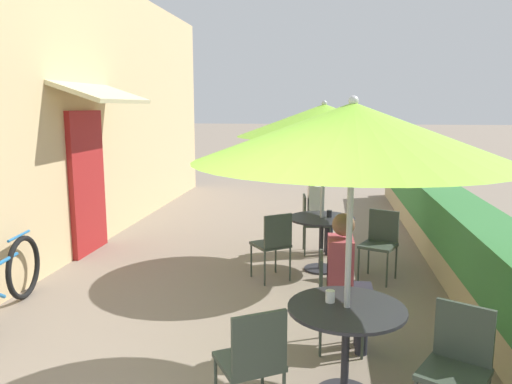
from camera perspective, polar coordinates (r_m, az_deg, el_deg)
The scene contains 16 objects.
cafe_facade_wall at distance 8.14m, azimuth -18.69°, elevation 8.75°, with size 0.98×11.26×4.20m.
planter_hedge at distance 7.66m, azimuth 20.38°, elevation -3.10°, with size 0.60×10.26×1.01m.
patio_table_near at distance 3.86m, azimuth 10.26°, elevation -15.12°, with size 0.87×0.87×0.72m.
patio_umbrella_near at distance 3.51m, azimuth 10.97°, elevation 6.68°, with size 2.23×2.23×2.24m.
cafe_chair_near_left at distance 3.70m, azimuth 22.06°, elevation -17.39°, with size 0.54×0.54×0.87m.
cafe_chair_near_right at distance 4.58m, azimuth 8.77°, elevation -11.39°, with size 0.41×0.41×0.87m.
seated_patron_near_right at distance 4.53m, azimuth 10.26°, elevation -9.40°, with size 0.41×0.34×1.25m.
cafe_chair_near_back at distance 3.49m, azimuth -0.34°, elevation -18.39°, with size 0.55×0.55×0.87m.
coffee_cup_near at distance 3.84m, azimuth 8.47°, elevation -11.71°, with size 0.07×0.07×0.09m.
patio_table_mid at distance 6.67m, azimuth 7.49°, elevation -4.33°, with size 0.87×0.87×0.72m.
patio_umbrella_mid at distance 6.47m, azimuth 7.78°, elevation 8.11°, with size 2.23×2.23×2.24m.
cafe_chair_mid_left at distance 7.42m, azimuth 6.36°, elevation -3.10°, with size 0.44×0.44×0.87m.
seated_patron_mid_left at distance 7.39m, azimuth 7.25°, elevation -1.81°, with size 0.43×0.36×1.25m.
cafe_chair_mid_right at distance 6.21m, azimuth 2.02°, elevation -5.60°, with size 0.56×0.56×0.87m.
cafe_chair_mid_back at distance 6.47m, azimuth 14.02°, elevation -5.25°, with size 0.53×0.53×0.87m.
coffee_cup_mid at distance 6.66m, azimuth 8.39°, elevation -2.47°, with size 0.07×0.07×0.09m.
Camera 1 is at (1.11, -1.77, 2.16)m, focal length 35.00 mm.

